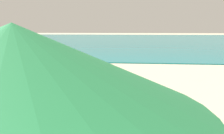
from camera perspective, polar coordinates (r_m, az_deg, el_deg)
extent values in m
cube|color=teal|center=(43.02, 5.21, 7.08)|extent=(160.00, 60.00, 0.06)
cylinder|color=#DDAD84|center=(4.67, -13.81, -10.96)|extent=(0.11, 0.11, 0.79)
cylinder|color=#DDAD84|center=(4.77, -14.94, -10.56)|extent=(0.11, 0.11, 0.79)
cube|color=red|center=(4.53, -14.75, -2.49)|extent=(0.21, 0.19, 0.60)
sphere|color=#DDAD84|center=(4.46, -14.99, 2.81)|extent=(0.22, 0.22, 0.22)
cylinder|color=#DDAD84|center=(4.41, -13.54, -2.32)|extent=(0.08, 0.08, 0.53)
cylinder|color=#DDAD84|center=(4.63, -15.95, -1.85)|extent=(0.08, 0.08, 0.53)
cone|color=#2D9956|center=(1.19, -23.47, -0.33)|extent=(1.96, 1.96, 0.44)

